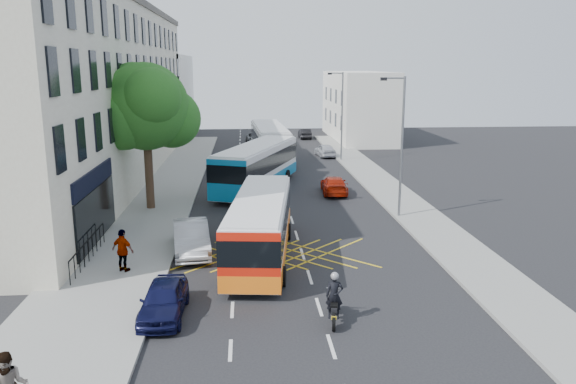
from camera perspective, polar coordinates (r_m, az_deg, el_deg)
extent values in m
plane|color=black|center=(21.23, 3.17, -11.58)|extent=(120.00, 120.00, 0.00)
cube|color=gray|center=(35.74, -13.74, -1.66)|extent=(5.00, 70.00, 0.15)
cube|color=gray|center=(36.68, 11.75, -1.19)|extent=(3.00, 70.00, 0.15)
cube|color=beige|center=(45.18, -19.25, 9.21)|extent=(8.00, 45.00, 13.00)
cube|color=#59544C|center=(45.35, -19.90, 17.73)|extent=(8.30, 45.00, 0.50)
cube|color=black|center=(28.64, -19.14, 1.29)|extent=(0.12, 7.00, 0.90)
cube|color=black|center=(29.03, -18.89, -2.19)|extent=(0.12, 7.00, 2.60)
cube|color=silver|center=(75.13, -13.31, 9.56)|extent=(8.00, 20.00, 10.00)
cube|color=silver|center=(68.70, 7.11, 8.70)|extent=(6.00, 18.00, 8.00)
cylinder|color=#382619|center=(35.25, -13.93, 1.93)|extent=(0.50, 0.50, 4.40)
sphere|color=#1E5518|center=(34.75, -14.29, 8.42)|extent=(5.20, 5.20, 5.20)
sphere|color=#1E5518|center=(35.40, -11.75, 7.31)|extent=(3.60, 3.60, 3.60)
sphere|color=#1E5518|center=(34.43, -16.38, 7.26)|extent=(3.80, 3.80, 3.80)
sphere|color=#1E5518|center=(33.34, -13.69, 9.32)|extent=(3.40, 3.40, 3.40)
sphere|color=#1E5518|center=(35.92, -15.36, 10.09)|extent=(3.20, 3.20, 3.20)
cylinder|color=slate|center=(32.75, 11.49, 4.44)|extent=(0.14, 0.14, 8.00)
cylinder|color=slate|center=(32.27, 10.75, 11.31)|extent=(1.20, 0.10, 0.10)
cube|color=black|center=(32.12, 9.70, 11.25)|extent=(0.35, 0.15, 0.18)
cylinder|color=slate|center=(52.15, 5.50, 7.64)|extent=(0.14, 0.14, 8.00)
cylinder|color=slate|center=(51.85, 4.93, 11.94)|extent=(1.20, 0.10, 0.10)
cube|color=black|center=(51.76, 4.26, 11.90)|extent=(0.35, 0.15, 0.18)
cube|color=silver|center=(25.88, -2.81, -3.36)|extent=(3.48, 10.49, 2.48)
cube|color=silver|center=(25.55, -2.84, -0.59)|extent=(3.28, 10.26, 0.11)
cube|color=black|center=(25.78, -2.82, -2.61)|extent=(3.55, 10.55, 1.03)
cube|color=orange|center=(26.13, -2.79, -5.19)|extent=(3.54, 10.54, 0.70)
cube|color=red|center=(21.03, -3.98, -7.17)|extent=(2.37, 0.37, 2.34)
cube|color=#FF0C0C|center=(21.36, -6.44, -8.77)|extent=(0.26, 0.09, 0.25)
cube|color=#FF0C0C|center=(21.18, -1.45, -8.89)|extent=(0.26, 0.09, 0.25)
cylinder|color=black|center=(28.99, -4.63, -3.97)|extent=(0.36, 0.87, 0.84)
cylinder|color=black|center=(28.82, 0.01, -4.03)|extent=(0.36, 0.87, 0.84)
cylinder|color=black|center=(23.12, -6.42, -8.43)|extent=(0.36, 0.87, 0.84)
cylinder|color=black|center=(22.90, -0.56, -8.56)|extent=(0.36, 0.87, 0.84)
cube|color=silver|center=(40.19, -3.16, 2.70)|extent=(6.47, 11.62, 2.76)
cube|color=silver|center=(39.97, -3.19, 4.72)|extent=(6.19, 11.33, 0.12)
cube|color=black|center=(40.13, -3.17, 3.25)|extent=(6.55, 11.70, 1.14)
cube|color=#0C6EA0|center=(40.37, -3.15, 1.36)|extent=(6.53, 11.69, 0.78)
cube|color=#0D6EA5|center=(34.97, -6.25, 1.17)|extent=(2.51, 1.02, 2.60)
cube|color=#FF0C0C|center=(35.52, -7.79, 0.11)|extent=(0.26, 0.14, 0.25)
cube|color=#FF0C0C|center=(34.73, -4.62, -0.10)|extent=(0.26, 0.14, 0.25)
cylinder|color=black|center=(43.74, -3.40, 1.83)|extent=(0.60, 0.98, 0.94)
cylinder|color=black|center=(42.95, -0.13, 1.65)|extent=(0.60, 0.98, 0.94)
cylinder|color=black|center=(37.40, -6.97, -0.13)|extent=(0.60, 0.98, 0.94)
cylinder|color=black|center=(36.47, -3.21, -0.38)|extent=(0.60, 0.98, 0.94)
cube|color=silver|center=(52.42, -1.88, 5.13)|extent=(3.25, 11.90, 2.84)
cube|color=silver|center=(52.24, -1.89, 6.73)|extent=(3.02, 11.65, 0.13)
cube|color=black|center=(52.37, -1.88, 5.56)|extent=(3.31, 11.96, 1.18)
cube|color=#0B6F93|center=(52.56, -1.87, 4.06)|extent=(3.30, 11.95, 0.80)
cube|color=white|center=(46.64, -1.20, 4.21)|extent=(2.72, 0.23, 2.68)
cube|color=#FF0C0C|center=(46.65, -2.53, 3.27)|extent=(0.25, 0.07, 0.25)
cube|color=#FF0C0C|center=(46.87, 0.13, 3.33)|extent=(0.25, 0.07, 0.25)
cylinder|color=black|center=(55.67, -3.56, 4.19)|extent=(0.35, 0.98, 0.96)
cylinder|color=black|center=(55.90, -0.81, 4.25)|extent=(0.35, 0.98, 0.96)
cylinder|color=black|center=(48.60, -3.00, 2.95)|extent=(0.35, 0.98, 0.96)
cylinder|color=black|center=(48.87, 0.13, 3.02)|extent=(0.35, 0.98, 0.96)
cylinder|color=black|center=(19.43, 4.68, -13.03)|extent=(0.22, 0.63, 0.62)
cylinder|color=black|center=(20.74, 4.72, -11.29)|extent=(0.22, 0.63, 0.62)
cube|color=black|center=(19.96, 4.71, -11.38)|extent=(0.40, 1.17, 0.21)
cube|color=black|center=(20.11, 4.73, -10.65)|extent=(0.34, 0.47, 0.19)
cube|color=black|center=(19.69, 4.72, -11.33)|extent=(0.33, 0.52, 0.10)
cylinder|color=slate|center=(20.55, 4.73, -10.42)|extent=(0.13, 0.42, 0.81)
cylinder|color=slate|center=(20.28, 4.75, -9.70)|extent=(0.58, 0.13, 0.04)
cube|color=gold|center=(19.18, 4.69, -12.64)|extent=(0.17, 0.05, 0.13)
imported|color=black|center=(19.76, 4.73, -10.44)|extent=(0.66, 0.49, 1.66)
sphere|color=#99999E|center=(19.50, 4.77, -8.52)|extent=(0.29, 0.29, 0.29)
imported|color=black|center=(20.71, -12.51, -10.62)|extent=(1.59, 3.77, 1.27)
imported|color=#A3A5AA|center=(27.05, -9.80, -4.60)|extent=(2.22, 4.80, 1.52)
imported|color=#9D1A06|center=(39.15, 4.70, 0.71)|extent=(1.97, 4.28, 1.21)
imported|color=#45484D|center=(64.68, -3.30, 5.49)|extent=(2.37, 4.41, 1.17)
imported|color=#B7B8BF|center=(55.09, 3.78, 4.26)|extent=(1.91, 3.87, 1.27)
imported|color=black|center=(68.89, 1.70, 5.97)|extent=(1.38, 3.74, 1.22)
imported|color=gray|center=(24.90, -16.42, -5.72)|extent=(1.17, 0.92, 1.86)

